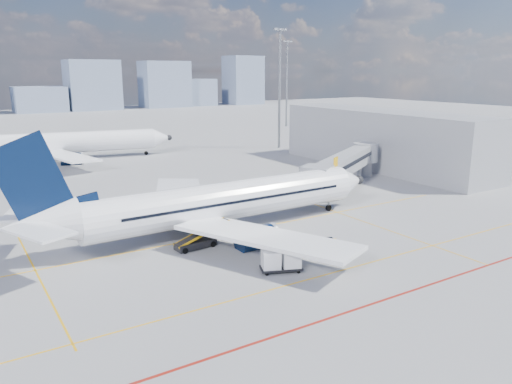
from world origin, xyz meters
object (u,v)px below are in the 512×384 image
at_px(second_aircraft, 62,143).
at_px(baggage_tug, 332,246).
at_px(main_aircraft, 214,204).
at_px(ramp_worker, 335,248).
at_px(belt_loader, 197,242).
at_px(cargo_dolly, 281,260).

relative_size(second_aircraft, baggage_tug, 17.53).
xyz_separation_m(main_aircraft, ramp_worker, (6.04, -12.16, -2.29)).
distance_m(baggage_tug, belt_loader, 12.85).
distance_m(second_aircraft, ramp_worker, 68.36).
height_order(baggage_tug, cargo_dolly, cargo_dolly).
distance_m(baggage_tug, ramp_worker, 1.16).
bearing_deg(belt_loader, main_aircraft, 37.14).
relative_size(baggage_tug, ramp_worker, 1.27).
xyz_separation_m(second_aircraft, baggage_tug, (10.32, -66.60, -2.53)).
xyz_separation_m(main_aircraft, cargo_dolly, (0.02, -12.20, -2.17)).
bearing_deg(cargo_dolly, ramp_worker, 22.57).
xyz_separation_m(belt_loader, ramp_worker, (9.56, -9.01, 0.31)).
distance_m(second_aircraft, cargo_dolly, 67.80).
bearing_deg(main_aircraft, baggage_tug, -60.38).
bearing_deg(cargo_dolly, baggage_tug, 31.39).
height_order(belt_loader, ramp_worker, belt_loader).
height_order(main_aircraft, ramp_worker, main_aircraft).
bearing_deg(cargo_dolly, belt_loader, 133.47).
bearing_deg(ramp_worker, cargo_dolly, 121.26).
distance_m(main_aircraft, cargo_dolly, 12.40).
xyz_separation_m(baggage_tug, belt_loader, (-10.06, 7.99, -0.08)).
bearing_deg(ramp_worker, second_aircraft, 39.05).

